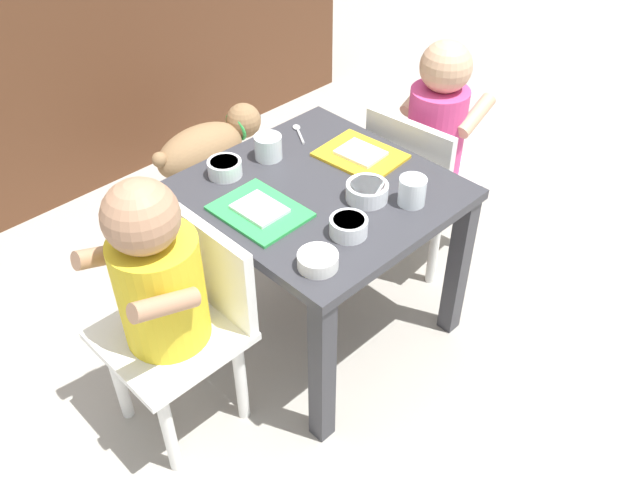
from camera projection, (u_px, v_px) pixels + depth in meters
name	position (u px, v px, depth m)	size (l,w,h in m)	color
ground_plane	(320.00, 322.00, 1.87)	(7.00, 7.00, 0.00)	#9E998E
kitchen_cabinet_back	(64.00, 24.00, 2.21)	(2.14, 0.37, 1.03)	#56331E
dining_table	(320.00, 215.00, 1.63)	(0.55, 0.57, 0.46)	#333338
seated_child_left	(163.00, 283.00, 1.37)	(0.28, 0.28, 0.69)	white
seated_child_right	(433.00, 133.00, 1.84)	(0.30, 0.30, 0.68)	white
dog	(208.00, 148.00, 2.23)	(0.43, 0.17, 0.29)	olive
food_tray_left	(260.00, 211.00, 1.50)	(0.16, 0.21, 0.02)	green
food_tray_right	(361.00, 155.00, 1.68)	(0.17, 0.21, 0.02)	gold
water_cup_left	(267.00, 149.00, 1.66)	(0.07, 0.07, 0.06)	white
water_cup_right	(412.00, 192.00, 1.52)	(0.06, 0.06, 0.07)	white
veggie_bowl_far	(367.00, 191.00, 1.53)	(0.10, 0.10, 0.04)	white
cereal_bowl_left_side	(349.00, 226.00, 1.43)	(0.08, 0.08, 0.04)	white
cereal_bowl_right_side	(318.00, 260.00, 1.36)	(0.08, 0.08, 0.03)	white
veggie_bowl_near	(225.00, 168.00, 1.61)	(0.08, 0.08, 0.04)	white
spoon_by_left_tray	(299.00, 132.00, 1.77)	(0.06, 0.09, 0.01)	silver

